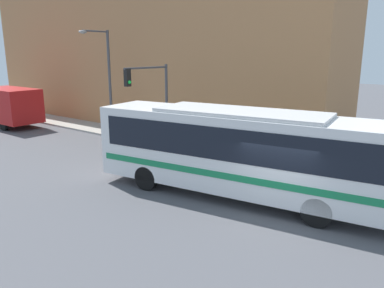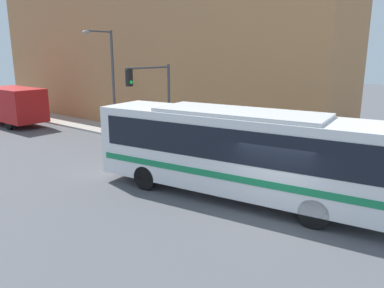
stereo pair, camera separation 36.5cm
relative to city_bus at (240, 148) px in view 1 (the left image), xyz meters
The scene contains 11 objects.
ground_plane 2.84m from the city_bus, 107.84° to the right, with size 120.00×120.00×0.00m, color #515156.
sidewalk 18.82m from the city_bus, 74.17° to the left, with size 2.50×70.00×0.12m.
building_facade 17.36m from the city_bus, 56.62° to the left, with size 6.00×30.37×10.82m.
city_bus is the anchor object (origin of this frame).
delivery_truck 21.34m from the city_bus, 85.05° to the left, with size 2.45×6.96×2.84m.
fire_hydrant 4.69m from the city_bus, ahead, with size 0.21×0.28×0.78m.
traffic_light_pole 8.47m from the city_bus, 65.94° to the left, with size 3.28×0.35×4.62m.
parking_meter 6.88m from the city_bus, 49.09° to the left, with size 0.14×0.14×1.27m.
street_lamp 13.59m from the city_bus, 70.79° to the left, with size 2.26×0.28×6.65m.
pedestrian_near_corner 12.89m from the city_bus, 67.63° to the left, with size 0.34×0.34×1.78m.
pedestrian_mid_block 12.75m from the city_bus, 65.56° to the left, with size 0.34×0.34×1.74m.
Camera 1 is at (-11.11, -4.79, 5.40)m, focal length 35.00 mm.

